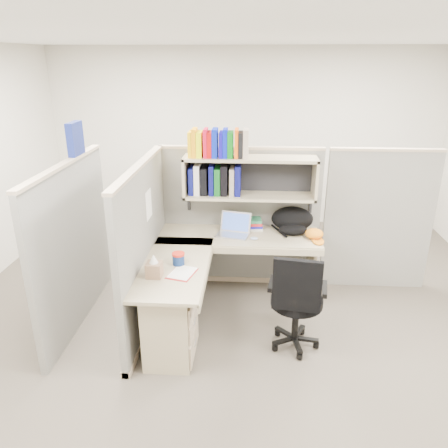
# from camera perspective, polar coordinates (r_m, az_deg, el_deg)

# --- Properties ---
(ground) EXTENTS (6.00, 6.00, 0.00)m
(ground) POSITION_cam_1_polar(r_m,az_deg,el_deg) (4.56, 1.64, -12.72)
(ground) COLOR #39342C
(ground) RESTS_ON ground
(room_shell) EXTENTS (6.00, 6.00, 6.00)m
(room_shell) POSITION_cam_1_polar(r_m,az_deg,el_deg) (3.91, 1.89, 7.47)
(room_shell) COLOR beige
(room_shell) RESTS_ON ground
(cubicle) EXTENTS (3.79, 1.84, 1.95)m
(cubicle) POSITION_cam_1_polar(r_m,az_deg,el_deg) (4.57, -2.63, 0.17)
(cubicle) COLOR slate
(cubicle) RESTS_ON ground
(desk) EXTENTS (1.74, 1.75, 0.73)m
(desk) POSITION_cam_1_polar(r_m,az_deg,el_deg) (4.12, -4.21, -9.60)
(desk) COLOR gray
(desk) RESTS_ON ground
(laptop) EXTENTS (0.40, 0.40, 0.24)m
(laptop) POSITION_cam_1_polar(r_m,az_deg,el_deg) (4.66, 1.17, -0.16)
(laptop) COLOR #ABABAF
(laptop) RESTS_ON desk
(backpack) EXTENTS (0.49, 0.40, 0.27)m
(backpack) POSITION_cam_1_polar(r_m,az_deg,el_deg) (4.81, 8.96, 0.43)
(backpack) COLOR black
(backpack) RESTS_ON desk
(orange_cap) EXTENTS (0.25, 0.27, 0.11)m
(orange_cap) POSITION_cam_1_polar(r_m,az_deg,el_deg) (4.71, 11.70, -1.25)
(orange_cap) COLOR orange
(orange_cap) RESTS_ON desk
(snack_canister) EXTENTS (0.12, 0.12, 0.12)m
(snack_canister) POSITION_cam_1_polar(r_m,az_deg,el_deg) (4.07, -5.97, -4.50)
(snack_canister) COLOR navy
(snack_canister) RESTS_ON desk
(tissue_box) EXTENTS (0.14, 0.14, 0.21)m
(tissue_box) POSITION_cam_1_polar(r_m,az_deg,el_deg) (3.86, -9.13, -5.39)
(tissue_box) COLOR #8E6B50
(tissue_box) RESTS_ON desk
(mouse) EXTENTS (0.08, 0.06, 0.03)m
(mouse) POSITION_cam_1_polar(r_m,az_deg,el_deg) (4.61, 3.96, -1.89)
(mouse) COLOR #8597BD
(mouse) RESTS_ON desk
(paper_cup) EXTENTS (0.09, 0.09, 0.10)m
(paper_cup) POSITION_cam_1_polar(r_m,az_deg,el_deg) (4.80, 2.05, -0.45)
(paper_cup) COLOR silver
(paper_cup) RESTS_ON desk
(book_stack) EXTENTS (0.19, 0.24, 0.11)m
(book_stack) POSITION_cam_1_polar(r_m,az_deg,el_deg) (4.92, 4.02, 0.13)
(book_stack) COLOR gray
(book_stack) RESTS_ON desk
(loose_paper) EXTENTS (0.26, 0.30, 0.00)m
(loose_paper) POSITION_cam_1_polar(r_m,az_deg,el_deg) (3.94, -5.47, -6.32)
(loose_paper) COLOR white
(loose_paper) RESTS_ON desk
(task_chair) EXTENTS (0.54, 0.50, 0.99)m
(task_chair) POSITION_cam_1_polar(r_m,az_deg,el_deg) (4.07, 9.33, -11.79)
(task_chair) COLOR black
(task_chair) RESTS_ON ground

